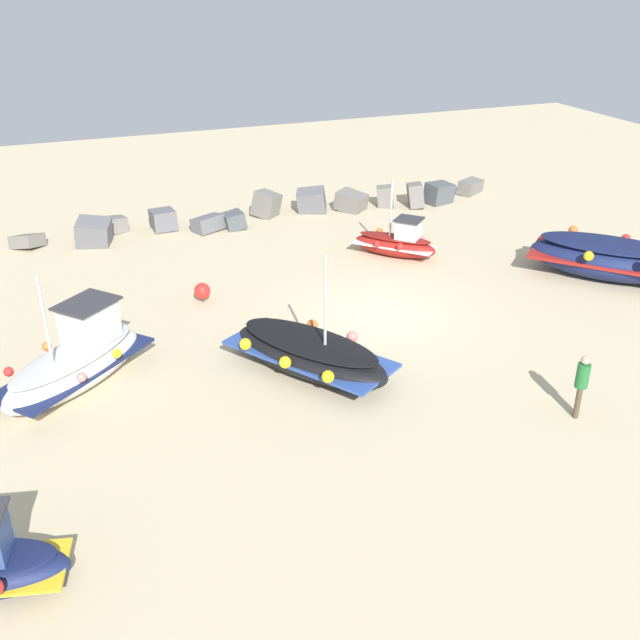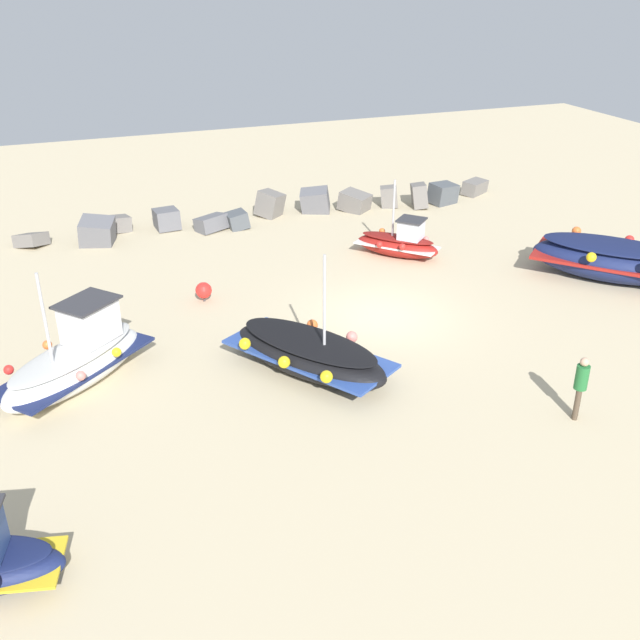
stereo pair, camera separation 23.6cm
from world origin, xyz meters
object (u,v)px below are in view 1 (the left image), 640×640
Objects in this scene: fishing_boat_2 at (77,361)px; fishing_boat_1 at (396,243)px; fishing_boat_0 at (309,353)px; fishing_boat_3 at (606,258)px; person_walking at (581,382)px; mooring_buoy_0 at (202,291)px.

fishing_boat_1 is at bearing -16.72° from fishing_boat_2.
fishing_boat_0 is at bearing -55.67° from fishing_boat_2.
fishing_boat_0 reaches higher than fishing_boat_1.
fishing_boat_3 is 3.18× the size of person_walking.
fishing_boat_1 reaches higher than fishing_boat_3.
fishing_boat_0 is 7.06m from person_walking.
mooring_buoy_0 is (-7.09, 10.08, -0.59)m from person_walking.
fishing_boat_0 reaches higher than mooring_buoy_0.
person_walking is (-6.73, -6.90, 0.24)m from fishing_boat_3.
fishing_boat_2 reaches higher than fishing_boat_3.
fishing_boat_1 is 1.89× the size of person_walking.
fishing_boat_3 is at bearing -38.15° from fishing_boat_2.
fishing_boat_2 is 2.71× the size of person_walking.
person_walking is at bearing -54.88° from mooring_buoy_0.
fishing_boat_0 is 6.19m from fishing_boat_2.
fishing_boat_2 is 6.94× the size of mooring_buoy_0.
fishing_boat_0 is 1.62× the size of fishing_boat_1.
person_walking is at bearing -46.54° from fishing_boat_1.
fishing_boat_2 is 5.85m from mooring_buoy_0.
fishing_boat_2 is 12.93m from person_walking.
fishing_boat_0 is 9.36m from fishing_boat_1.
fishing_boat_1 is 13.32m from fishing_boat_2.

